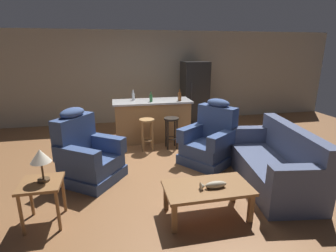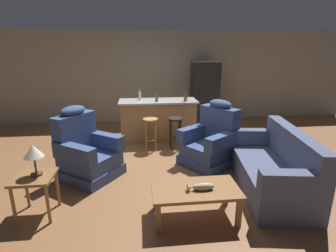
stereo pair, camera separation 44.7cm
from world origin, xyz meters
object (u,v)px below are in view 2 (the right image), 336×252
object	(u,v)px
table_lamp	(33,152)
bottle_short_amber	(186,97)
couch	(274,169)
bar_stool_left	(151,128)
kitchen_island	(158,120)
bar_stool_right	(175,127)
refrigerator	(205,94)
end_table	(35,183)
recliner_near_island	(211,142)
bottle_tall_green	(157,98)
coffee_table	(195,192)
fish_figurine	(201,187)
bottle_wine_dark	(140,96)
recliner_near_lamp	(86,152)

from	to	relation	value
table_lamp	bottle_short_amber	distance (m)	3.56
couch	bar_stool_left	xyz separation A→B (m)	(-1.78, 1.91, 0.13)
kitchen_island	couch	bearing A→B (deg)	-58.25
bar_stool_right	refrigerator	xyz separation A→B (m)	(1.09, 1.83, 0.41)
end_table	recliner_near_island	bearing A→B (deg)	26.49
kitchen_island	bottle_short_amber	xyz separation A→B (m)	(0.62, -0.16, 0.57)
bar_stool_right	bottle_short_amber	bearing A→B (deg)	57.67
couch	bottle_tall_green	world-z (taller)	bottle_tall_green
bottle_tall_green	bottle_short_amber	bearing A→B (deg)	-2.44
end_table	coffee_table	bearing A→B (deg)	-7.91
fish_figurine	couch	xyz separation A→B (m)	(1.29, 0.63, -0.12)
couch	refrigerator	bearing A→B (deg)	-78.68
bottle_tall_green	bottle_wine_dark	size ratio (longest dim) A/B	0.95
refrigerator	bottle_short_amber	distance (m)	1.58
recliner_near_lamp	kitchen_island	world-z (taller)	recliner_near_lamp
coffee_table	refrigerator	bearing A→B (deg)	74.70
table_lamp	bar_stool_right	xyz separation A→B (m)	(2.08, 2.18, -0.40)
couch	kitchen_island	xyz separation A→B (m)	(-1.57, 2.54, 0.14)
table_lamp	bar_stool_right	bearing A→B (deg)	46.40
kitchen_island	table_lamp	bearing A→B (deg)	-122.02
bottle_wine_dark	bottle_short_amber	bearing A→B (deg)	-16.35
end_table	bottle_wine_dark	size ratio (longest dim) A/B	2.37
recliner_near_lamp	table_lamp	size ratio (longest dim) A/B	2.93
refrigerator	bottle_short_amber	bearing A→B (deg)	-120.16
bar_stool_left	refrigerator	size ratio (longest dim) A/B	0.39
couch	kitchen_island	world-z (taller)	kitchen_island
bottle_wine_dark	refrigerator	bearing A→B (deg)	30.10
fish_figurine	bottle_wine_dark	xyz separation A→B (m)	(-0.69, 3.31, 0.58)
refrigerator	bottle_tall_green	world-z (taller)	refrigerator
end_table	bottle_wine_dark	bearing A→B (deg)	65.15
bar_stool_right	fish_figurine	bearing A→B (deg)	-90.87
recliner_near_lamp	table_lamp	xyz separation A→B (m)	(-0.41, -1.05, 0.45)
couch	bottle_short_amber	bearing A→B (deg)	-59.35
recliner_near_lamp	bottle_wine_dark	distance (m)	2.21
bottle_tall_green	couch	bearing A→B (deg)	-56.21
kitchen_island	refrigerator	distance (m)	1.89
couch	bar_stool_left	bearing A→B (deg)	-38.11
coffee_table	refrigerator	world-z (taller)	refrigerator
coffee_table	end_table	size ratio (longest dim) A/B	1.96
coffee_table	bottle_tall_green	distance (m)	3.06
bar_stool_left	bottle_wine_dark	xyz separation A→B (m)	(-0.20, 0.77, 0.57)
fish_figurine	table_lamp	world-z (taller)	table_lamp
bottle_tall_green	bottle_short_amber	world-z (taller)	bottle_short_amber
recliner_near_island	couch	bearing A→B (deg)	88.12
bottle_short_amber	recliner_near_lamp	bearing A→B (deg)	-140.93
recliner_near_lamp	recliner_near_island	bearing A→B (deg)	42.61
kitchen_island	bottle_wine_dark	world-z (taller)	bottle_wine_dark
couch	bottle_wine_dark	distance (m)	3.41
couch	bottle_short_amber	size ratio (longest dim) A/B	7.59
coffee_table	recliner_near_island	bearing A→B (deg)	68.17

